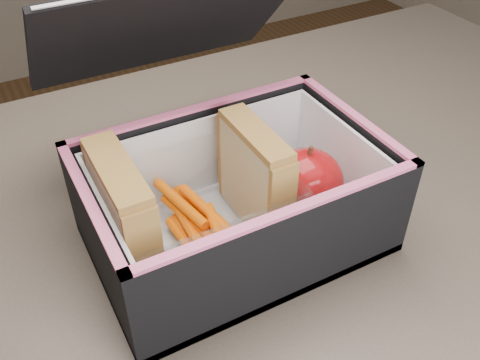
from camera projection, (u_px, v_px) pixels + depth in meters
The scene contains 8 objects.
kitchen_table at pixel (265, 296), 0.59m from camera, with size 1.20×0.80×0.75m.
lunch_bag at pixel (233, 191), 0.50m from camera, with size 0.27×0.30×0.23m.
plastic_tub at pixel (194, 214), 0.49m from camera, with size 0.17×0.12×0.07m, color white, non-canonical shape.
sandwich_left at pixel (125, 218), 0.45m from camera, with size 0.03×0.10×0.11m.
sandwich_right at pixel (255, 177), 0.50m from camera, with size 0.03×0.09×0.11m.
carrot_sticks at pixel (198, 228), 0.50m from camera, with size 0.05×0.14×0.03m.
paper_napkin at pixel (298, 206), 0.55m from camera, with size 0.08×0.08×0.01m, color white.
red_apple at pixel (307, 182), 0.52m from camera, with size 0.08×0.08×0.08m.
Camera 1 is at (-0.20, -0.32, 1.13)m, focal length 40.00 mm.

